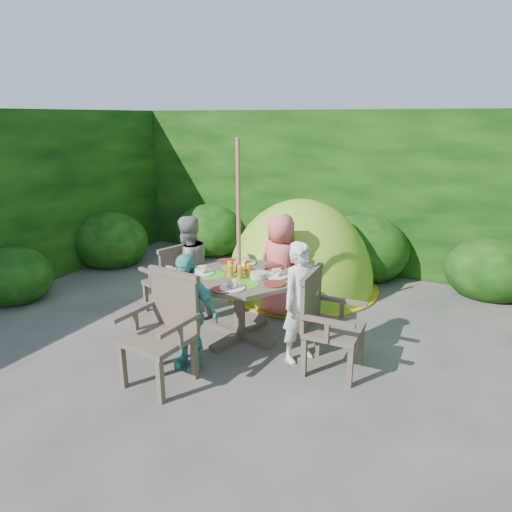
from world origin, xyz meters
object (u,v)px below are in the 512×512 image
at_px(dome_tent, 299,287).
at_px(garden_chair_front, 164,327).
at_px(patio_table, 240,285).
at_px(parasol_pole, 239,243).
at_px(garden_chair_right, 326,321).
at_px(child_front, 187,312).
at_px(child_left, 188,269).
at_px(garden_chair_back, 293,272).
at_px(garden_chair_left, 171,278).
at_px(child_right, 301,302).
at_px(child_back, 280,265).

bearing_deg(dome_tent, garden_chair_front, -82.26).
bearing_deg(dome_tent, patio_table, -78.18).
bearing_deg(parasol_pole, garden_chair_right, -10.91).
bearing_deg(child_front, child_left, 124.39).
height_order(parasol_pole, child_left, parasol_pole).
bearing_deg(child_front, dome_tent, 86.16).
bearing_deg(garden_chair_back, garden_chair_front, 97.67).
xyz_separation_m(child_front, dome_tent, (0.14, 2.54, -0.59)).
relative_size(garden_chair_right, child_left, 0.74).
height_order(garden_chair_right, garden_chair_left, garden_chair_right).
xyz_separation_m(parasol_pole, garden_chair_right, (1.08, -0.21, -0.59)).
distance_m(garden_chair_back, child_left, 1.37).
relative_size(patio_table, garden_chair_left, 1.68).
distance_m(parasol_pole, child_right, 0.93).
bearing_deg(patio_table, child_right, -10.02).
height_order(garden_chair_right, child_left, child_left).
bearing_deg(child_left, child_right, 101.03).
distance_m(garden_chair_front, dome_tent, 2.89).
relative_size(garden_chair_back, child_left, 0.67).
height_order(garden_chair_right, child_front, child_front).
relative_size(garden_chair_right, child_front, 0.82).
xyz_separation_m(parasol_pole, child_back, (0.14, 0.79, -0.46)).
bearing_deg(child_back, garden_chair_front, 88.17).
xyz_separation_m(garden_chair_back, garden_chair_front, (-0.38, -2.16, 0.07)).
bearing_deg(child_back, parasol_pole, 88.41).
distance_m(garden_chair_left, child_left, 0.35).
distance_m(parasol_pole, child_back, 0.92).
relative_size(patio_table, child_right, 1.18).
xyz_separation_m(garden_chair_left, child_left, (0.30, -0.04, 0.18)).
height_order(garden_chair_left, child_left, child_left).
bearing_deg(garden_chair_right, child_left, 76.98).
relative_size(child_front, dome_tent, 0.45).
height_order(patio_table, parasol_pole, parasol_pole).
bearing_deg(child_right, child_back, 62.69).
relative_size(child_back, child_front, 1.09).
bearing_deg(garden_chair_left, dome_tent, 162.24).
relative_size(garden_chair_right, child_back, 0.75).
bearing_deg(garden_chair_left, garden_chair_back, 142.54).
bearing_deg(garden_chair_front, garden_chair_left, 130.08).
bearing_deg(child_front, child_right, 34.39).
bearing_deg(garden_chair_left, patio_table, 97.55).
distance_m(patio_table, child_right, 0.80).
bearing_deg(child_back, garden_chair_left, 34.69).
xyz_separation_m(patio_table, garden_chair_left, (-1.09, 0.18, -0.16)).
height_order(child_right, child_left, child_left).
distance_m(garden_chair_right, garden_chair_back, 1.58).
relative_size(patio_table, child_back, 1.15).
distance_m(garden_chair_right, child_left, 1.90).
xyz_separation_m(patio_table, garden_chair_back, (0.18, 1.09, -0.16)).
xyz_separation_m(parasol_pole, child_right, (0.79, -0.14, -0.48)).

